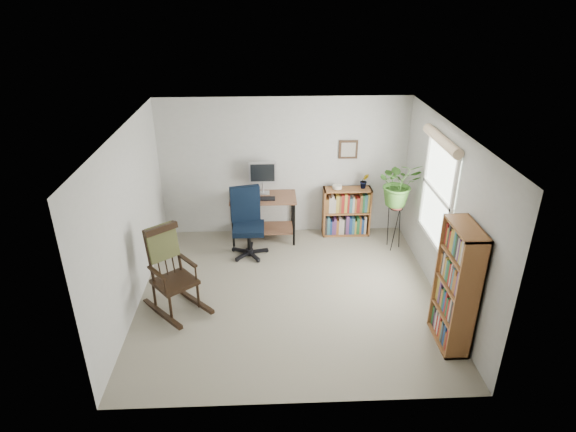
{
  "coord_description": "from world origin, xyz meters",
  "views": [
    {
      "loc": [
        -0.27,
        -5.72,
        3.99
      ],
      "look_at": [
        0.0,
        0.4,
        1.05
      ],
      "focal_mm": 30.0,
      "sensor_mm": 36.0,
      "label": 1
    }
  ],
  "objects_px": {
    "rocking_chair": "(174,271)",
    "desk": "(264,218)",
    "low_bookshelf": "(346,212)",
    "tall_bookshelf": "(457,287)",
    "office_chair": "(248,224)"
  },
  "relations": [
    {
      "from": "office_chair",
      "to": "tall_bookshelf",
      "type": "height_order",
      "value": "tall_bookshelf"
    },
    {
      "from": "tall_bookshelf",
      "to": "office_chair",
      "type": "bearing_deg",
      "value": 138.44
    },
    {
      "from": "rocking_chair",
      "to": "tall_bookshelf",
      "type": "height_order",
      "value": "tall_bookshelf"
    },
    {
      "from": "desk",
      "to": "low_bookshelf",
      "type": "relative_size",
      "value": 1.28
    },
    {
      "from": "rocking_chair",
      "to": "low_bookshelf",
      "type": "bearing_deg",
      "value": -0.91
    },
    {
      "from": "office_chair",
      "to": "desk",
      "type": "bearing_deg",
      "value": 54.09
    },
    {
      "from": "rocking_chair",
      "to": "tall_bookshelf",
      "type": "distance_m",
      "value": 3.55
    },
    {
      "from": "low_bookshelf",
      "to": "tall_bookshelf",
      "type": "xyz_separation_m",
      "value": [
        0.84,
        -2.9,
        0.36
      ]
    },
    {
      "from": "desk",
      "to": "tall_bookshelf",
      "type": "relative_size",
      "value": 0.7
    },
    {
      "from": "desk",
      "to": "rocking_chair",
      "type": "distance_m",
      "value": 2.31
    },
    {
      "from": "rocking_chair",
      "to": "desk",
      "type": "bearing_deg",
      "value": 19.72
    },
    {
      "from": "rocking_chair",
      "to": "low_bookshelf",
      "type": "xyz_separation_m",
      "value": [
        2.62,
        2.1,
        -0.17
      ]
    },
    {
      "from": "desk",
      "to": "rocking_chair",
      "type": "height_order",
      "value": "rocking_chair"
    },
    {
      "from": "desk",
      "to": "tall_bookshelf",
      "type": "xyz_separation_m",
      "value": [
        2.28,
        -2.78,
        0.4
      ]
    },
    {
      "from": "office_chair",
      "to": "low_bookshelf",
      "type": "height_order",
      "value": "office_chair"
    }
  ]
}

